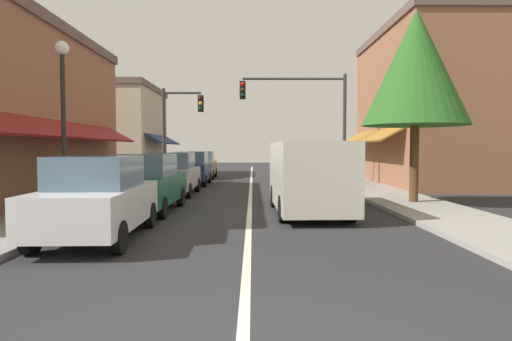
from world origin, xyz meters
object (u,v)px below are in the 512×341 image
object	(u,v)px
traffic_signal_mast_arm	(308,109)
street_lamp_left_near	(63,100)
van_in_lane	(308,175)
tree_right_near	(416,68)
parked_car_second_left	(146,183)
parked_car_far_left	(192,168)
parked_car_distant_left	(202,165)
traffic_signal_left_corner	(177,122)
parked_car_third_left	(174,174)
parked_car_nearest_left	(98,198)

from	to	relation	value
traffic_signal_mast_arm	street_lamp_left_near	world-z (taller)	traffic_signal_mast_arm
van_in_lane	tree_right_near	xyz separation A→B (m)	(3.85, 1.93, 3.49)
parked_car_second_left	parked_car_far_left	distance (m)	10.06
van_in_lane	street_lamp_left_near	bearing A→B (deg)	-170.57
parked_car_distant_left	traffic_signal_mast_arm	distance (m)	9.11
van_in_lane	street_lamp_left_near	world-z (taller)	street_lamp_left_near
parked_car_second_left	parked_car_far_left	world-z (taller)	same
parked_car_second_left	traffic_signal_mast_arm	xyz separation A→B (m)	(6.06, 9.18, 3.06)
parked_car_distant_left	tree_right_near	size ratio (longest dim) A/B	0.62
parked_car_second_left	parked_car_far_left	xyz separation A→B (m)	(0.01, 10.06, 0.00)
traffic_signal_mast_arm	traffic_signal_left_corner	bearing A→B (deg)	166.15
parked_car_third_left	tree_right_near	world-z (taller)	tree_right_near
parked_car_distant_left	traffic_signal_left_corner	world-z (taller)	traffic_signal_left_corner
parked_car_nearest_left	van_in_lane	xyz separation A→B (m)	(4.91, 3.71, 0.27)
traffic_signal_left_corner	parked_car_third_left	bearing A→B (deg)	-81.67
parked_car_third_left	van_in_lane	bearing A→B (deg)	-47.17
parked_car_third_left	traffic_signal_left_corner	world-z (taller)	traffic_signal_left_corner
parked_car_third_left	parked_car_distant_left	xyz separation A→B (m)	(-0.04, 10.18, 0.00)
parked_car_nearest_left	traffic_signal_left_corner	bearing A→B (deg)	92.05
parked_car_third_left	street_lamp_left_near	xyz separation A→B (m)	(-1.71, -6.63, 2.32)
parked_car_far_left	tree_right_near	bearing A→B (deg)	-44.71
parked_car_third_left	parked_car_far_left	size ratio (longest dim) A/B	1.00
parked_car_far_left	parked_car_third_left	bearing A→B (deg)	-91.08
parked_car_distant_left	traffic_signal_mast_arm	size ratio (longest dim) A/B	0.72
parked_car_far_left	traffic_signal_left_corner	distance (m)	2.82
parked_car_distant_left	van_in_lane	size ratio (longest dim) A/B	0.79
parked_car_second_left	parked_car_distant_left	bearing A→B (deg)	91.60
parked_car_distant_left	parked_car_third_left	bearing A→B (deg)	-90.68
traffic_signal_left_corner	parked_car_far_left	bearing A→B (deg)	-42.28
parked_car_far_left	parked_car_distant_left	distance (m)	5.11
parked_car_distant_left	van_in_lane	distance (m)	16.32
traffic_signal_mast_arm	parked_car_nearest_left	bearing A→B (deg)	-114.64
tree_right_near	van_in_lane	bearing A→B (deg)	-153.43
parked_car_nearest_left	parked_car_third_left	bearing A→B (deg)	88.81
parked_car_third_left	van_in_lane	xyz separation A→B (m)	(4.93, -5.36, 0.27)
parked_car_distant_left	tree_right_near	bearing A→B (deg)	-57.95
parked_car_nearest_left	parked_car_third_left	xyz separation A→B (m)	(-0.02, 9.07, 0.00)
parked_car_far_left	parked_car_nearest_left	bearing A→B (deg)	-90.57
parked_car_distant_left	traffic_signal_left_corner	size ratio (longest dim) A/B	0.79
parked_car_nearest_left	van_in_lane	world-z (taller)	van_in_lane
parked_car_third_left	parked_car_far_left	world-z (taller)	same
parked_car_nearest_left	parked_car_far_left	xyz separation A→B (m)	(0.03, 14.14, 0.00)
parked_car_third_left	traffic_signal_mast_arm	bearing A→B (deg)	34.66
parked_car_distant_left	traffic_signal_mast_arm	bearing A→B (deg)	-45.16
parked_car_far_left	van_in_lane	world-z (taller)	van_in_lane
van_in_lane	traffic_signal_mast_arm	distance (m)	10.02
parked_car_second_left	van_in_lane	xyz separation A→B (m)	(4.89, -0.37, 0.27)
parked_car_nearest_left	parked_car_third_left	size ratio (longest dim) A/B	1.01
parked_car_second_left	parked_car_third_left	distance (m)	4.98
parked_car_third_left	tree_right_near	size ratio (longest dim) A/B	0.62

